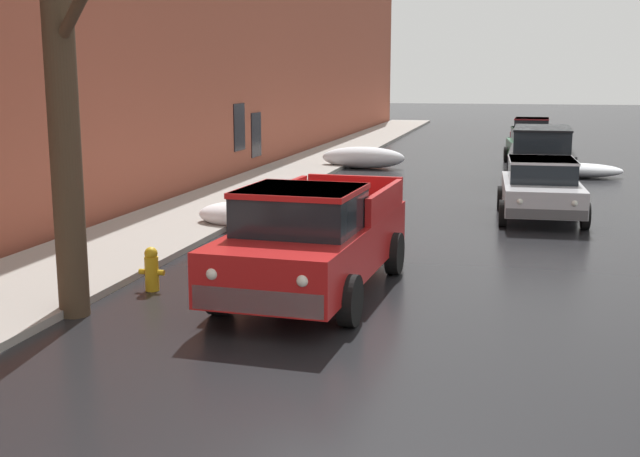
% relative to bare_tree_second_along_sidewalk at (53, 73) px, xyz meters
% --- Properties ---
extents(left_sidewalk_slab, '(2.87, 80.00, 0.12)m').
position_rel_bare_tree_second_along_sidewalk_xyz_m(left_sidewalk_slab, '(-1.42, 10.70, -3.34)').
color(left_sidewalk_slab, gray).
rests_on(left_sidewalk_slab, ground).
extents(snow_bank_near_corner_left, '(3.09, 1.14, 0.80)m').
position_rel_bare_tree_second_along_sidewalk_xyz_m(snow_bank_near_corner_left, '(0.65, 19.31, -3.01)').
color(snow_bank_near_corner_left, white).
rests_on(snow_bank_near_corner_left, ground).
extents(snow_bank_along_left_kerb, '(2.99, 1.35, 0.60)m').
position_rel_bare_tree_second_along_sidewalk_xyz_m(snow_bank_along_left_kerb, '(8.13, 18.37, -3.16)').
color(snow_bank_along_left_kerb, white).
rests_on(snow_bank_along_left_kerb, ground).
extents(snow_bank_mid_block_left, '(2.28, 1.24, 0.61)m').
position_rel_bare_tree_second_along_sidewalk_xyz_m(snow_bank_mid_block_left, '(0.29, 6.98, -3.10)').
color(snow_bank_mid_block_left, white).
rests_on(snow_bank_mid_block_left, ground).
extents(bare_tree_second_along_sidewalk, '(3.52, 1.61, 6.83)m').
position_rel_bare_tree_second_along_sidewalk_xyz_m(bare_tree_second_along_sidewalk, '(0.00, 0.00, 0.00)').
color(bare_tree_second_along_sidewalk, '#423323').
rests_on(bare_tree_second_along_sidewalk, ground).
extents(pickup_truck_red_approaching_near_lane, '(2.35, 5.26, 1.76)m').
position_rel_bare_tree_second_along_sidewalk_xyz_m(pickup_truck_red_approaching_near_lane, '(3.11, 1.95, -2.52)').
color(pickup_truck_red_approaching_near_lane, red).
rests_on(pickup_truck_red_approaching_near_lane, ground).
extents(sedan_silver_parked_kerbside_close, '(2.08, 3.97, 1.42)m').
position_rel_bare_tree_second_along_sidewalk_xyz_m(sedan_silver_parked_kerbside_close, '(6.77, 9.87, -2.65)').
color(sedan_silver_parked_kerbside_close, '#B7B7BC').
rests_on(sedan_silver_parked_kerbside_close, ground).
extents(suv_black_parked_kerbside_mid, '(2.21, 4.73, 1.82)m').
position_rel_bare_tree_second_along_sidewalk_xyz_m(suv_black_parked_kerbside_mid, '(6.95, 15.82, -2.41)').
color(suv_black_parked_kerbside_mid, black).
rests_on(suv_black_parked_kerbside_mid, ground).
extents(sedan_green_parked_far_down_block, '(2.08, 4.32, 1.42)m').
position_rel_bare_tree_second_along_sidewalk_xyz_m(sedan_green_parked_far_down_block, '(6.77, 21.78, -2.65)').
color(sedan_green_parked_far_down_block, '#1E5633').
rests_on(sedan_green_parked_far_down_block, ground).
extents(sedan_maroon_queued_behind_truck, '(2.13, 4.19, 1.42)m').
position_rel_bare_tree_second_along_sidewalk_xyz_m(sedan_maroon_queued_behind_truck, '(6.91, 29.45, -2.65)').
color(sedan_maroon_queued_behind_truck, maroon).
rests_on(sedan_maroon_queued_behind_truck, ground).
extents(fire_hydrant, '(0.42, 0.22, 0.71)m').
position_rel_bare_tree_second_along_sidewalk_xyz_m(fire_hydrant, '(0.57, 1.55, -3.04)').
color(fire_hydrant, gold).
rests_on(fire_hydrant, ground).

